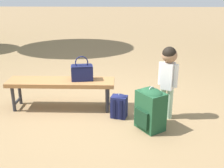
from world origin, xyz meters
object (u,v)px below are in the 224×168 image
backpack_large (150,108)px  backpack_small (119,105)px  child_standing (168,71)px  park_bench (61,84)px  handbag (82,72)px

backpack_large → backpack_small: backpack_large is taller
child_standing → backpack_large: size_ratio=1.74×
park_bench → child_standing: size_ratio=1.55×
child_standing → park_bench: bearing=169.6°
park_bench → backpack_small: bearing=-18.5°
handbag → child_standing: (1.22, -0.32, 0.12)m
handbag → park_bench: bearing=-174.2°
handbag → backpack_large: (0.97, -0.65, -0.28)m
backpack_small → handbag: bearing=149.7°
park_bench → handbag: bearing=5.8°
child_standing → backpack_small: (-0.67, -0.01, -0.51)m
park_bench → child_standing: bearing=-10.4°
backpack_large → handbag: bearing=146.0°
handbag → child_standing: bearing=-14.4°
backpack_large → child_standing: bearing=52.6°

